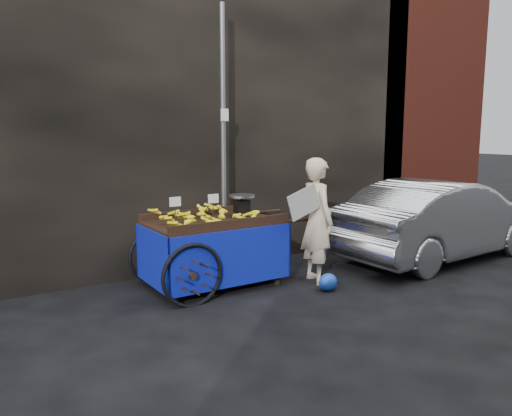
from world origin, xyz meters
TOP-DOWN VIEW (x-y plane):
  - ground at (0.00, 0.00)m, footprint 80.00×80.00m
  - building_wall at (0.39, 2.60)m, footprint 13.50×2.00m
  - street_pole at (0.30, 1.30)m, footprint 0.12×0.10m
  - banana_cart at (-0.23, 0.73)m, footprint 2.50×1.27m
  - vendor at (1.19, 0.13)m, footprint 0.93×0.71m
  - plastic_bag at (1.04, -0.31)m, footprint 0.27×0.22m
  - parked_car at (3.83, 0.07)m, footprint 4.17×1.66m

SIDE VIEW (x-z plane):
  - ground at x=0.00m, z-range 0.00..0.00m
  - plastic_bag at x=1.04m, z-range 0.00..0.24m
  - parked_car at x=3.83m, z-range 0.00..1.35m
  - banana_cart at x=-0.23m, z-range 0.16..1.51m
  - vendor at x=1.19m, z-range 0.00..1.80m
  - street_pole at x=0.30m, z-range 0.01..4.01m
  - building_wall at x=0.39m, z-range 0.00..5.00m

